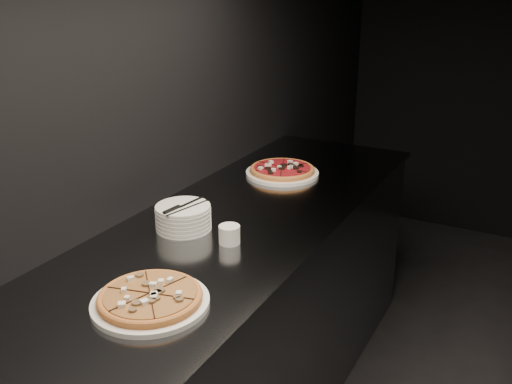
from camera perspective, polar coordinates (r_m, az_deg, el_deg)
The scene contains 7 objects.
wall_left at distance 2.25m, azimuth -10.68°, elevation 10.30°, with size 0.02×5.00×2.80m, color black.
counter at distance 2.40m, azimuth -2.05°, elevation -12.95°, with size 0.74×2.44×0.92m.
pizza_mushroom at distance 1.67m, azimuth -10.53°, elevation -10.44°, with size 0.36×0.36×0.04m.
pizza_tomato at distance 2.68m, azimuth 2.64°, elevation 2.16°, with size 0.34×0.34×0.04m.
plate_stack at distance 2.11m, azimuth -7.28°, elevation -2.51°, with size 0.20×0.20×0.09m.
cutlery at distance 2.08m, azimuth -7.41°, elevation -1.49°, with size 0.10×0.21×0.01m.
ramekin at distance 1.99m, azimuth -2.68°, elevation -4.22°, with size 0.07×0.07×0.07m.
Camera 1 is at (-1.11, -1.72, 1.79)m, focal length 40.00 mm.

